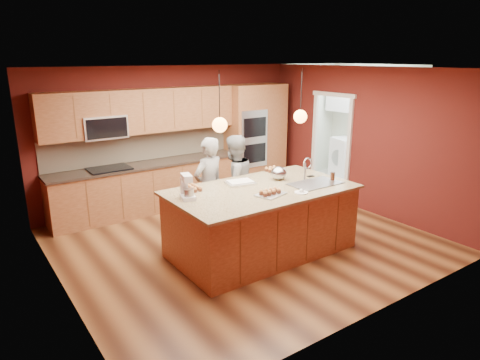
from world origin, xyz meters
TOP-DOWN VIEW (x-y plane):
  - floor at (0.00, 0.00)m, footprint 5.50×5.50m
  - ceiling at (0.00, 0.00)m, footprint 5.50×5.50m
  - wall_back at (0.00, 2.50)m, footprint 5.50×0.00m
  - wall_front at (0.00, -2.50)m, footprint 5.50×0.00m
  - wall_left at (-2.75, 0.00)m, footprint 0.00×5.00m
  - wall_right at (2.75, 0.00)m, footprint 0.00×5.00m
  - cabinet_run at (-0.68, 2.25)m, footprint 3.74×0.64m
  - oven_column at (1.85, 2.19)m, footprint 1.30×0.62m
  - doorway_trim at (2.73, 0.80)m, footprint 0.08×1.11m
  - laundry_room at (4.35, 1.20)m, footprint 2.60×2.70m
  - pendant_left at (-0.71, -0.44)m, footprint 0.20×0.20m
  - pendant_right at (0.71, -0.44)m, footprint 0.20×0.20m
  - island at (0.01, -0.45)m, footprint 2.72×1.52m
  - person_left at (-0.31, 0.57)m, footprint 0.67×0.52m
  - person_right at (0.19, 0.57)m, footprint 0.86×0.71m
  - stand_mixer at (-1.12, -0.24)m, footprint 0.23×0.28m
  - sheet_cake at (-0.13, -0.07)m, footprint 0.47×0.38m
  - cooling_rack at (-0.09, -0.76)m, footprint 0.47×0.39m
  - mixing_bowl at (0.51, -0.21)m, footprint 0.25×0.25m
  - plate at (0.32, -0.94)m, footprint 0.19×0.19m
  - tumbler at (1.16, -0.74)m, footprint 0.07×0.07m
  - phone at (1.04, -0.38)m, footprint 0.12×0.07m
  - cupcakes_left at (-0.90, 0.07)m, footprint 0.24×0.32m
  - cupcakes_rack at (-0.11, -0.76)m, footprint 0.32×0.16m
  - cupcakes_right at (0.73, 0.19)m, footprint 0.25×0.25m
  - washer at (4.20, 0.92)m, footprint 0.68×0.71m
  - dryer at (4.20, 1.64)m, footprint 0.75×0.76m

SIDE VIEW (x-z plane):
  - floor at x=0.00m, z-range 0.00..0.00m
  - dryer at x=4.20m, z-range 0.00..0.98m
  - island at x=0.01m, z-range -0.18..1.20m
  - washer at x=4.20m, z-range 0.00..1.09m
  - person_right at x=0.19m, z-range 0.00..1.62m
  - person_left at x=-0.31m, z-range 0.00..1.64m
  - cabinet_run at x=-0.68m, z-range -0.17..2.13m
  - phone at x=1.04m, z-range 1.00..1.01m
  - plate at x=0.32m, z-range 1.00..1.02m
  - cooling_rack at x=-0.09m, z-range 1.00..1.02m
  - sheet_cake at x=-0.13m, z-range 1.00..1.05m
  - cupcakes_left at x=-0.90m, z-range 1.00..1.07m
  - cupcakes_right at x=0.73m, z-range 1.00..1.08m
  - doorway_trim at x=2.73m, z-range -0.05..2.15m
  - cupcakes_rack at x=-0.11m, z-range 1.02..1.09m
  - tumbler at x=1.16m, z-range 1.00..1.14m
  - mixing_bowl at x=0.51m, z-range 1.00..1.21m
  - stand_mixer at x=-1.12m, z-range 0.98..1.32m
  - oven_column at x=1.85m, z-range 0.00..2.30m
  - wall_back at x=0.00m, z-range -1.40..4.10m
  - wall_front at x=0.00m, z-range -1.40..4.10m
  - wall_left at x=-2.75m, z-range -1.15..3.85m
  - wall_right at x=2.75m, z-range -1.15..3.85m
  - laundry_room at x=4.35m, z-range 0.60..3.30m
  - pendant_left at x=-0.71m, z-range 1.60..2.40m
  - pendant_right at x=0.71m, z-range 1.60..2.40m
  - ceiling at x=0.00m, z-range 2.70..2.70m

